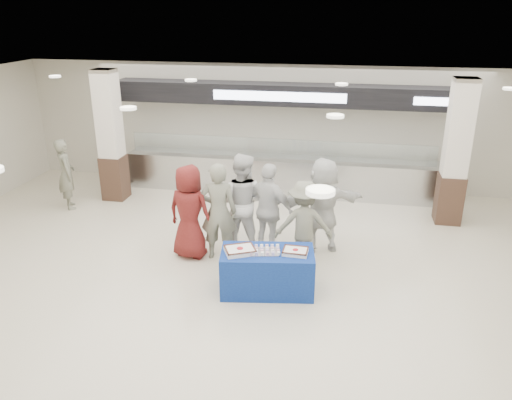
% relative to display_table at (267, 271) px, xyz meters
% --- Properties ---
extents(ground, '(14.00, 14.00, 0.00)m').
position_rel_display_table_xyz_m(ground, '(-0.50, -0.52, -0.38)').
color(ground, beige).
rests_on(ground, ground).
extents(serving_line, '(8.70, 0.85, 2.80)m').
position_rel_display_table_xyz_m(serving_line, '(-0.50, 4.88, 0.78)').
color(serving_line, '#B6B9BD').
rests_on(serving_line, ground).
extents(column_left, '(0.55, 0.55, 3.20)m').
position_rel_display_table_xyz_m(column_left, '(-4.50, 3.68, 1.15)').
color(column_left, '#362218').
rests_on(column_left, ground).
extents(column_right, '(0.55, 0.55, 3.20)m').
position_rel_display_table_xyz_m(column_right, '(3.50, 3.68, 1.15)').
color(column_right, '#362218').
rests_on(column_right, ground).
extents(display_table, '(1.65, 1.01, 0.75)m').
position_rel_display_table_xyz_m(display_table, '(0.00, 0.00, 0.00)').
color(display_table, navy).
rests_on(display_table, ground).
extents(sheet_cake_left, '(0.60, 0.55, 0.10)m').
position_rel_display_table_xyz_m(sheet_cake_left, '(-0.44, -0.12, 0.43)').
color(sheet_cake_left, white).
rests_on(sheet_cake_left, display_table).
extents(sheet_cake_right, '(0.42, 0.33, 0.09)m').
position_rel_display_table_xyz_m(sheet_cake_right, '(0.46, 0.02, 0.42)').
color(sheet_cake_right, white).
rests_on(sheet_cake_right, display_table).
extents(cupcake_tray, '(0.51, 0.42, 0.07)m').
position_rel_display_table_xyz_m(cupcake_tray, '(-0.04, -0.03, 0.41)').
color(cupcake_tray, '#B0B1B5').
rests_on(cupcake_tray, display_table).
extents(civilian_maroon, '(1.00, 0.76, 1.84)m').
position_rel_display_table_xyz_m(civilian_maroon, '(-1.67, 1.01, 0.55)').
color(civilian_maroon, maroon).
rests_on(civilian_maroon, ground).
extents(soldier_a, '(0.75, 0.54, 1.91)m').
position_rel_display_table_xyz_m(soldier_a, '(-1.11, 1.05, 0.58)').
color(soldier_a, slate).
rests_on(soldier_a, ground).
extents(chef_tall, '(1.05, 0.88, 1.96)m').
position_rel_display_table_xyz_m(chef_tall, '(-0.78, 1.56, 0.61)').
color(chef_tall, silver).
rests_on(chef_tall, ground).
extents(chef_short, '(1.17, 0.86, 1.84)m').
position_rel_display_table_xyz_m(chef_short, '(-0.20, 1.39, 0.55)').
color(chef_short, silver).
rests_on(chef_short, ground).
extents(soldier_b, '(1.15, 0.77, 1.65)m').
position_rel_display_table_xyz_m(soldier_b, '(0.50, 1.07, 0.45)').
color(soldier_b, slate).
rests_on(soldier_b, ground).
extents(civilian_white, '(1.85, 1.21, 1.91)m').
position_rel_display_table_xyz_m(civilian_white, '(0.79, 1.74, 0.58)').
color(civilian_white, silver).
rests_on(civilian_white, ground).
extents(soldier_bg, '(0.70, 0.74, 1.69)m').
position_rel_display_table_xyz_m(soldier_bg, '(-5.32, 2.87, 0.47)').
color(soldier_bg, slate).
rests_on(soldier_bg, ground).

